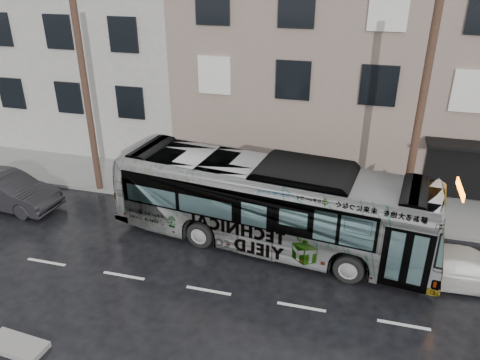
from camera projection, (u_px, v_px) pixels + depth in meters
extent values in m
plane|color=black|center=(229.00, 251.00, 18.21)|extent=(120.00, 120.00, 0.00)
cube|color=gray|center=(257.00, 193.00, 22.44)|extent=(90.00, 3.60, 0.15)
cube|color=gray|center=(379.00, 53.00, 25.70)|extent=(20.00, 12.00, 11.00)
cylinder|color=#513628|center=(418.00, 124.00, 17.55)|extent=(0.30, 0.30, 9.00)
cylinder|color=#513628|center=(87.00, 98.00, 20.80)|extent=(0.30, 0.30, 9.00)
cylinder|color=slate|center=(433.00, 205.00, 18.72)|extent=(0.06, 0.06, 2.40)
imported|color=#B2B2B2|center=(271.00, 204.00, 17.96)|extent=(12.92, 4.57, 3.52)
imported|color=silver|center=(464.00, 268.00, 16.12)|extent=(4.56, 2.10, 1.29)
imported|color=black|center=(8.00, 191.00, 21.05)|extent=(4.95, 2.08, 1.59)
cube|color=gray|center=(17.00, 346.00, 13.66)|extent=(1.86, 0.95, 0.18)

